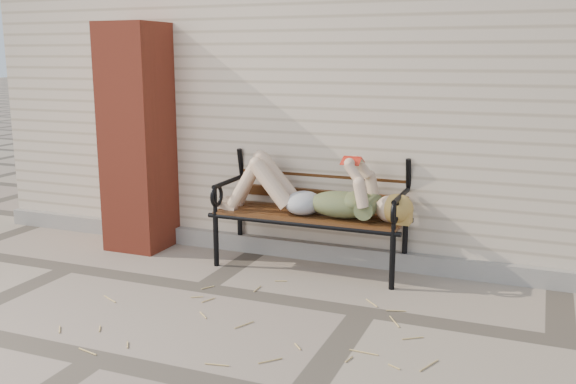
% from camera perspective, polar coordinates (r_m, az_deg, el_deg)
% --- Properties ---
extents(ground, '(80.00, 80.00, 0.00)m').
position_cam_1_polar(ground, '(4.49, 6.74, -10.54)').
color(ground, gray).
rests_on(ground, ground).
extents(house_wall, '(8.00, 4.00, 3.00)m').
position_cam_1_polar(house_wall, '(7.09, 13.53, 9.95)').
color(house_wall, beige).
rests_on(house_wall, ground).
extents(foundation_strip, '(8.00, 0.10, 0.15)m').
position_cam_1_polar(foundation_strip, '(5.35, 9.51, -6.01)').
color(foundation_strip, gray).
rests_on(foundation_strip, ground).
extents(brick_pillar, '(0.50, 0.50, 2.00)m').
position_cam_1_polar(brick_pillar, '(5.87, -13.22, 4.70)').
color(brick_pillar, '#983522').
rests_on(brick_pillar, ground).
extents(garden_bench, '(1.68, 0.67, 1.09)m').
position_cam_1_polar(garden_bench, '(5.26, 2.32, -0.13)').
color(garden_bench, black).
rests_on(garden_bench, ground).
extents(reading_woman, '(1.59, 0.36, 0.50)m').
position_cam_1_polar(reading_woman, '(5.12, 1.97, -0.04)').
color(reading_woman, '#093742').
rests_on(reading_woman, ground).
extents(straw_scatter, '(2.94, 1.72, 0.01)m').
position_cam_1_polar(straw_scatter, '(4.27, 3.40, -11.63)').
color(straw_scatter, tan).
rests_on(straw_scatter, ground).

